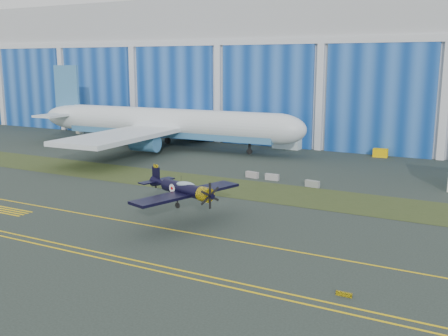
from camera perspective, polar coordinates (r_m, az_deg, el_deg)
The scene contains 16 objects.
ground at distance 58.88m, azimuth -4.95°, elevation -5.02°, with size 260.00×260.00×0.00m, color #2F3932.
grass_median at distance 70.60m, azimuth 1.25°, elevation -2.17°, with size 260.00×10.00×0.02m, color #475128.
hangar at distance 122.98m, azimuth 13.76°, elevation 10.35°, with size 220.00×45.70×30.00m.
taxiway_centreline at distance 54.95m, azimuth -7.80°, elevation -6.29°, with size 200.00×0.20×0.02m, color yellow.
edge_line_near at distance 48.03m, azimuth -14.53°, elevation -9.20°, with size 80.00×0.20×0.02m, color yellow.
edge_line_far at distance 48.72m, azimuth -13.72°, elevation -8.86°, with size 80.00×0.20×0.02m, color yellow.
hold_short_ladder at distance 64.85m, azimuth -22.51°, elevation -4.31°, with size 6.00×2.40×0.02m, color yellow, non-canonical shape.
guard_board_right at distance 39.91m, azimuth 12.93°, elevation -13.24°, with size 1.20×0.15×0.35m, color yellow.
warbird at distance 54.49m, azimuth -4.47°, elevation -2.28°, with size 14.09×15.56×3.85m.
jetliner at distance 103.33m, azimuth -6.18°, elevation 8.27°, with size 65.25×56.06×22.01m.
shipping_container at distance 103.16m, azimuth 6.86°, elevation 2.75°, with size 5.43×2.17×2.35m, color silver.
tug at distance 97.54m, azimuth 16.66°, elevation 1.59°, with size 2.53×1.58×1.48m, color #FFC302.
cart at distance 128.95m, azimuth -15.45°, elevation 3.87°, with size 1.80×1.08×1.08m, color white.
barrier_a at distance 76.78m, azimuth 3.09°, elevation -0.74°, with size 2.00×0.60×0.90m, color #9E9695.
barrier_b at distance 75.46m, azimuth 5.25°, elevation -0.99°, with size 2.00×0.60×0.90m, color #9F9E9B.
barrier_c at distance 72.02m, azimuth 9.59°, elevation -1.71°, with size 2.00×0.60×0.90m, color gray.
Camera 1 is at (30.96, -47.22, 16.67)m, focal length 42.00 mm.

